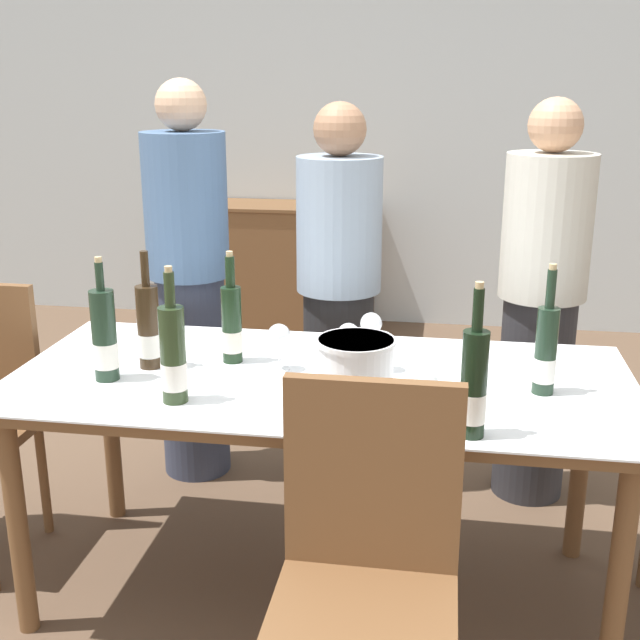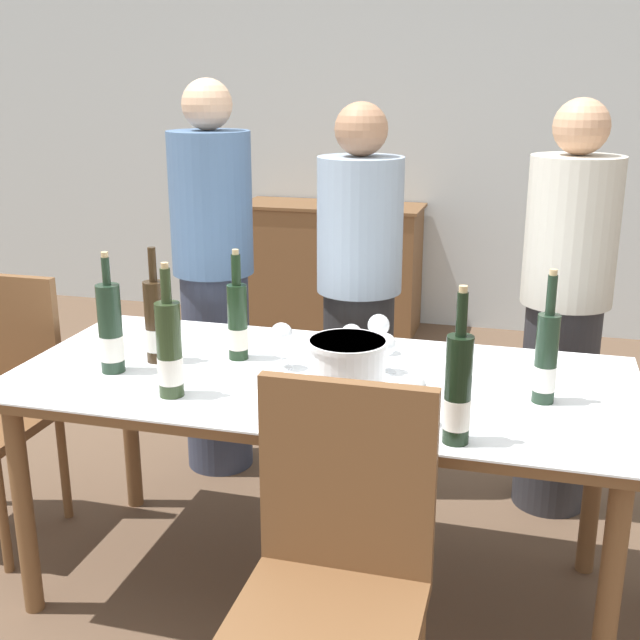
{
  "view_description": "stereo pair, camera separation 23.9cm",
  "coord_description": "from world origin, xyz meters",
  "px_view_note": "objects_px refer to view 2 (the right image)",
  "views": [
    {
      "loc": [
        0.36,
        -2.26,
        1.62
      ],
      "look_at": [
        0.0,
        0.0,
        0.93
      ],
      "focal_mm": 45.0,
      "sensor_mm": 36.0,
      "label": 1
    },
    {
      "loc": [
        0.6,
        -2.21,
        1.62
      ],
      "look_at": [
        0.0,
        0.0,
        0.93
      ],
      "focal_mm": 45.0,
      "sensor_mm": 36.0,
      "label": 2
    }
  ],
  "objects_px": {
    "dining_table": "(320,398)",
    "ice_bucket": "(347,371)",
    "wine_bottle_1": "(111,331)",
    "wine_glass_2": "(379,326)",
    "wine_glass_1": "(385,346)",
    "wine_bottle_2": "(546,359)",
    "person_guest_left": "(359,304)",
    "wine_bottle_5": "(155,324)",
    "wine_glass_4": "(281,336)",
    "person_host": "(214,283)",
    "wine_bottle_3": "(238,322)",
    "wine_bottle_4": "(458,391)",
    "wine_bottle_0": "(170,351)",
    "sideboard_cabinet": "(331,267)",
    "wine_glass_3": "(411,391)",
    "chair_near_front": "(335,565)",
    "wine_glass_0": "(351,337)",
    "person_guest_right": "(564,315)"
  },
  "relations": [
    {
      "from": "wine_bottle_5",
      "to": "wine_glass_4",
      "type": "distance_m",
      "value": 0.41
    },
    {
      "from": "wine_glass_3",
      "to": "wine_glass_4",
      "type": "bearing_deg",
      "value": 145.29
    },
    {
      "from": "wine_bottle_1",
      "to": "wine_bottle_3",
      "type": "relative_size",
      "value": 1.05
    },
    {
      "from": "dining_table",
      "to": "wine_bottle_0",
      "type": "relative_size",
      "value": 4.85
    },
    {
      "from": "wine_glass_1",
      "to": "wine_glass_4",
      "type": "xyz_separation_m",
      "value": [
        -0.32,
        -0.05,
        0.02
      ]
    },
    {
      "from": "sideboard_cabinet",
      "to": "chair_near_front",
      "type": "xyz_separation_m",
      "value": [
        0.9,
        -3.49,
        0.14
      ]
    },
    {
      "from": "wine_bottle_1",
      "to": "wine_glass_2",
      "type": "xyz_separation_m",
      "value": [
        0.76,
        0.38,
        -0.04
      ]
    },
    {
      "from": "wine_bottle_1",
      "to": "wine_bottle_4",
      "type": "bearing_deg",
      "value": -12.07
    },
    {
      "from": "person_guest_left",
      "to": "wine_bottle_3",
      "type": "bearing_deg",
      "value": -110.4
    },
    {
      "from": "wine_glass_3",
      "to": "person_guest_left",
      "type": "xyz_separation_m",
      "value": [
        -0.37,
        1.04,
        -0.07
      ]
    },
    {
      "from": "wine_bottle_1",
      "to": "wine_glass_1",
      "type": "xyz_separation_m",
      "value": [
        0.81,
        0.21,
        -0.04
      ]
    },
    {
      "from": "ice_bucket",
      "to": "chair_near_front",
      "type": "height_order",
      "value": "chair_near_front"
    },
    {
      "from": "wine_bottle_3",
      "to": "wine_bottle_4",
      "type": "height_order",
      "value": "wine_bottle_4"
    },
    {
      "from": "wine_bottle_3",
      "to": "chair_near_front",
      "type": "distance_m",
      "value": 0.96
    },
    {
      "from": "dining_table",
      "to": "wine_bottle_5",
      "type": "relative_size",
      "value": 5.09
    },
    {
      "from": "wine_bottle_0",
      "to": "chair_near_front",
      "type": "xyz_separation_m",
      "value": [
        0.59,
        -0.41,
        -0.33
      ]
    },
    {
      "from": "wine_bottle_4",
      "to": "person_guest_right",
      "type": "xyz_separation_m",
      "value": [
        0.28,
        1.14,
        -0.11
      ]
    },
    {
      "from": "wine_glass_3",
      "to": "wine_bottle_0",
      "type": "bearing_deg",
      "value": 178.26
    },
    {
      "from": "wine_bottle_4",
      "to": "wine_bottle_5",
      "type": "relative_size",
      "value": 1.08
    },
    {
      "from": "wine_bottle_5",
      "to": "wine_glass_4",
      "type": "xyz_separation_m",
      "value": [
        0.4,
        0.04,
        -0.02
      ]
    },
    {
      "from": "sideboard_cabinet",
      "to": "wine_glass_3",
      "type": "xyz_separation_m",
      "value": [
        1.01,
        -3.11,
        0.43
      ]
    },
    {
      "from": "wine_bottle_5",
      "to": "wine_glass_2",
      "type": "relative_size",
      "value": 2.78
    },
    {
      "from": "wine_bottle_2",
      "to": "person_guest_left",
      "type": "distance_m",
      "value": 1.06
    },
    {
      "from": "dining_table",
      "to": "wine_bottle_4",
      "type": "height_order",
      "value": "wine_bottle_4"
    },
    {
      "from": "wine_bottle_1",
      "to": "person_host",
      "type": "distance_m",
      "value": 0.89
    },
    {
      "from": "wine_glass_2",
      "to": "wine_bottle_2",
      "type": "bearing_deg",
      "value": -28.36
    },
    {
      "from": "wine_glass_4",
      "to": "wine_bottle_5",
      "type": "bearing_deg",
      "value": -174.02
    },
    {
      "from": "sideboard_cabinet",
      "to": "wine_bottle_0",
      "type": "xyz_separation_m",
      "value": [
        0.32,
        -3.09,
        0.47
      ]
    },
    {
      "from": "ice_bucket",
      "to": "wine_bottle_4",
      "type": "relative_size",
      "value": 0.55
    },
    {
      "from": "wine_bottle_5",
      "to": "wine_glass_1",
      "type": "relative_size",
      "value": 2.91
    },
    {
      "from": "ice_bucket",
      "to": "wine_bottle_4",
      "type": "distance_m",
      "value": 0.35
    },
    {
      "from": "ice_bucket",
      "to": "wine_glass_2",
      "type": "distance_m",
      "value": 0.46
    },
    {
      "from": "ice_bucket",
      "to": "wine_glass_2",
      "type": "height_order",
      "value": "ice_bucket"
    },
    {
      "from": "dining_table",
      "to": "person_guest_right",
      "type": "bearing_deg",
      "value": 47.2
    },
    {
      "from": "wine_bottle_0",
      "to": "wine_bottle_4",
      "type": "xyz_separation_m",
      "value": [
        0.82,
        -0.1,
        0.0
      ]
    },
    {
      "from": "ice_bucket",
      "to": "wine_glass_0",
      "type": "bearing_deg",
      "value": 100.91
    },
    {
      "from": "person_host",
      "to": "wine_bottle_4",
      "type": "bearing_deg",
      "value": -45.33
    },
    {
      "from": "wine_bottle_5",
      "to": "wine_glass_1",
      "type": "bearing_deg",
      "value": 6.97
    },
    {
      "from": "dining_table",
      "to": "ice_bucket",
      "type": "distance_m",
      "value": 0.3
    },
    {
      "from": "wine_bottle_3",
      "to": "person_host",
      "type": "height_order",
      "value": "person_host"
    },
    {
      "from": "wine_glass_3",
      "to": "chair_near_front",
      "type": "distance_m",
      "value": 0.49
    },
    {
      "from": "wine_glass_4",
      "to": "person_guest_left",
      "type": "bearing_deg",
      "value": 83.22
    },
    {
      "from": "chair_near_front",
      "to": "person_host",
      "type": "bearing_deg",
      "value": 121.52
    },
    {
      "from": "wine_bottle_0",
      "to": "wine_glass_1",
      "type": "bearing_deg",
      "value": 31.58
    },
    {
      "from": "wine_bottle_2",
      "to": "ice_bucket",
      "type": "bearing_deg",
      "value": -161.57
    },
    {
      "from": "wine_bottle_4",
      "to": "wine_glass_1",
      "type": "bearing_deg",
      "value": 121.11
    },
    {
      "from": "wine_bottle_2",
      "to": "person_host",
      "type": "xyz_separation_m",
      "value": [
        -1.31,
        0.79,
        -0.06
      ]
    },
    {
      "from": "chair_near_front",
      "to": "person_host",
      "type": "height_order",
      "value": "person_host"
    },
    {
      "from": "wine_glass_1",
      "to": "person_guest_left",
      "type": "distance_m",
      "value": 0.72
    },
    {
      "from": "person_host",
      "to": "wine_glass_4",
      "type": "bearing_deg",
      "value": -54.17
    }
  ]
}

